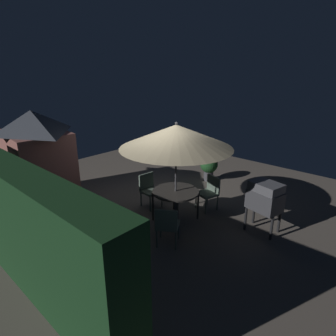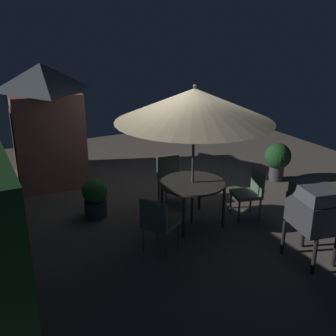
# 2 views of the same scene
# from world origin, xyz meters

# --- Properties ---
(ground_plane) EXTENTS (11.00, 11.00, 0.00)m
(ground_plane) POSITION_xyz_m (0.00, 0.00, 0.00)
(ground_plane) COLOR #6B6056
(hedge_backdrop) EXTENTS (5.83, 0.60, 2.08)m
(hedge_backdrop) POSITION_xyz_m (0.00, 3.50, 1.04)
(hedge_backdrop) COLOR #193D1E
(hedge_backdrop) RESTS_ON ground
(garden_shed) EXTENTS (2.17, 1.63, 2.56)m
(garden_shed) POSITION_xyz_m (2.71, 1.94, 1.30)
(garden_shed) COLOR #B26B60
(garden_shed) RESTS_ON ground
(patio_table) EXTENTS (1.12, 1.12, 0.78)m
(patio_table) POSITION_xyz_m (-0.71, 0.20, 0.71)
(patio_table) COLOR #47423D
(patio_table) RESTS_ON ground
(patio_umbrella) EXTENTS (2.60, 2.60, 2.44)m
(patio_umbrella) POSITION_xyz_m (-0.71, 0.20, 2.12)
(patio_umbrella) COLOR #4C4C51
(patio_umbrella) RESTS_ON ground
(bbq_grill) EXTENTS (0.79, 0.64, 1.20)m
(bbq_grill) POSITION_xyz_m (-2.52, -0.73, 0.85)
(bbq_grill) COLOR #47474C
(bbq_grill) RESTS_ON ground
(chair_near_shed) EXTENTS (0.64, 0.64, 0.90)m
(chair_near_shed) POSITION_xyz_m (-1.30, 1.16, 0.52)
(chair_near_shed) COLOR slate
(chair_near_shed) RESTS_ON ground
(chair_far_side) EXTENTS (0.56, 0.57, 0.90)m
(chair_far_side) POSITION_xyz_m (-0.98, -0.85, 0.52)
(chair_far_side) COLOR slate
(chair_far_side) RESTS_ON ground
(chair_toward_hedge) EXTENTS (0.51, 0.51, 0.90)m
(chair_toward_hedge) POSITION_xyz_m (0.33, 0.09, 0.52)
(chair_toward_hedge) COLOR slate
(chair_toward_hedge) RESTS_ON ground
(potted_plant_by_shed) EXTENTS (0.46, 0.46, 0.73)m
(potted_plant_by_shed) POSITION_xyz_m (0.33, 1.63, 0.38)
(potted_plant_by_shed) COLOR #4C4C51
(potted_plant_by_shed) RESTS_ON ground
(potted_plant_by_grill) EXTENTS (0.58, 0.58, 0.85)m
(potted_plant_by_grill) POSITION_xyz_m (0.20, -2.54, 0.51)
(potted_plant_by_grill) COLOR #4C4C51
(potted_plant_by_grill) RESTS_ON ground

